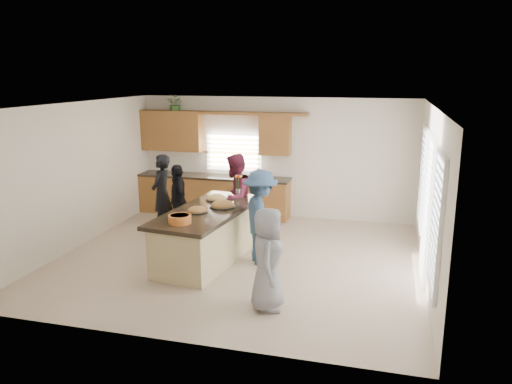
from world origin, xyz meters
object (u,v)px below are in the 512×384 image
(woman_left_back, at_px, (162,194))
(woman_left_mid, at_px, (235,198))
(woman_right_back, at_px, (261,217))
(island, at_px, (208,236))
(woman_left_front, at_px, (178,200))
(salad_bowl, at_px, (180,219))
(woman_right_front, at_px, (268,259))

(woman_left_back, distance_m, woman_left_mid, 1.66)
(woman_right_back, bearing_deg, woman_left_mid, 7.53)
(island, relative_size, woman_right_back, 1.65)
(woman_left_mid, distance_m, woman_left_front, 1.25)
(salad_bowl, height_order, woman_left_back, woman_left_back)
(salad_bowl, xyz_separation_m, woman_left_front, (-0.95, 2.10, -0.27))
(woman_left_back, distance_m, woman_right_front, 4.20)
(island, distance_m, salad_bowl, 1.10)
(woman_left_mid, bearing_deg, woman_left_back, -89.08)
(woman_right_back, bearing_deg, island, 66.47)
(woman_left_mid, relative_size, woman_right_front, 1.17)
(salad_bowl, relative_size, woman_left_mid, 0.21)
(woman_left_front, height_order, woman_right_back, woman_right_back)
(woman_left_front, relative_size, woman_right_front, 1.00)
(woman_left_front, bearing_deg, island, 10.30)
(woman_right_front, bearing_deg, salad_bowl, 57.06)
(woman_left_mid, xyz_separation_m, woman_right_front, (1.35, -2.82, -0.13))
(salad_bowl, xyz_separation_m, woman_right_back, (1.10, 1.01, -0.18))
(woman_left_front, bearing_deg, woman_right_back, 29.39)
(woman_left_mid, bearing_deg, woman_left_front, -84.87)
(island, bearing_deg, woman_right_front, -40.63)
(woman_right_back, bearing_deg, woman_right_front, 168.83)
(woman_right_front, bearing_deg, woman_left_front, 32.92)
(woman_left_mid, bearing_deg, island, -2.38)
(salad_bowl, bearing_deg, woman_left_mid, 82.33)
(salad_bowl, height_order, woman_left_front, woman_left_front)
(woman_left_mid, xyz_separation_m, woman_left_front, (-1.24, -0.02, -0.13))
(salad_bowl, height_order, woman_right_front, woman_right_front)
(woman_left_mid, bearing_deg, salad_bowl, -3.24)
(salad_bowl, bearing_deg, woman_right_front, -23.08)
(woman_left_front, distance_m, woman_right_back, 2.33)
(woman_left_back, bearing_deg, woman_left_mid, 85.76)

